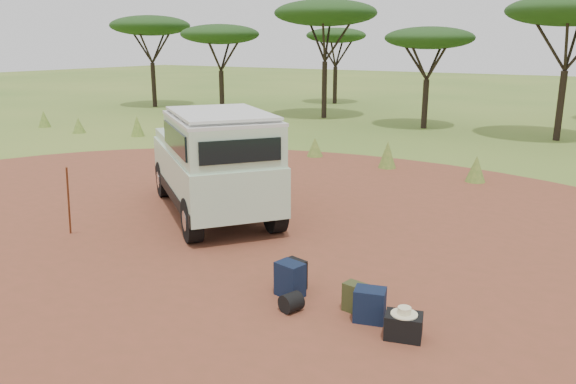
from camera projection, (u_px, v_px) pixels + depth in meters
The scene contains 13 objects.
ground at pixel (221, 246), 11.56m from camera, with size 140.00×140.00×0.00m, color #4C7228.
dirt_clearing at pixel (221, 246), 11.56m from camera, with size 23.00×23.00×0.01m, color brown.
grass_fringe at pixel (389, 157), 18.48m from camera, with size 36.60×1.60×0.90m.
acacia_treeline at pixel (499, 24), 26.09m from camera, with size 46.70×13.20×6.26m.
safari_vehicle at pixel (214, 164), 13.39m from camera, with size 5.45×4.84×2.59m.
walking_staff at pixel (69, 201), 11.86m from camera, with size 0.04×0.04×1.71m, color brown.
backpack_black at pixel (294, 275), 9.50m from camera, with size 0.38×0.28×0.51m, color black.
backpack_navy at pixel (290, 280), 9.22m from camera, with size 0.45×0.32×0.58m, color #101C33.
backpack_olive at pixel (355, 298), 8.70m from camera, with size 0.34×0.24×0.47m, color #393D1C.
duffel_navy at pixel (370, 305), 8.40m from camera, with size 0.46×0.34×0.52m, color #101C33.
hard_case at pixel (403, 326), 7.92m from camera, with size 0.52×0.37×0.37m, color black.
stuff_sack at pixel (291, 302), 8.72m from camera, with size 0.30×0.30×0.30m, color black.
safari_hat at pixel (404, 312), 7.86m from camera, with size 0.38×0.38×0.11m.
Camera 1 is at (6.99, -8.45, 4.06)m, focal length 35.00 mm.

